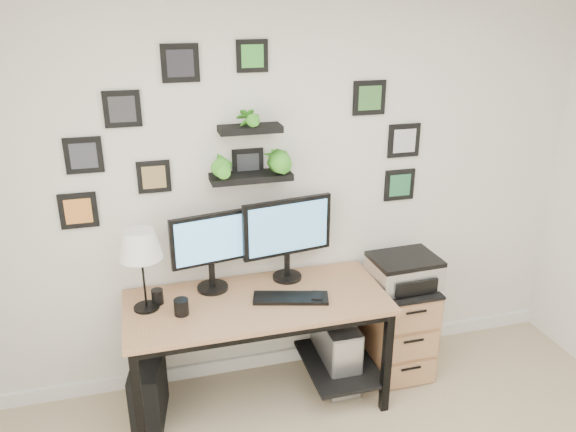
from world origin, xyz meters
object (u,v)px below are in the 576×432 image
object	(u,v)px
mug	(181,307)
file_cabinet	(395,326)
pc_tower_black	(149,391)
pc_tower_grey	(336,350)
monitor_left	(211,246)
desk	(262,314)
printer	(404,271)
monitor_right	(287,233)
table_lamp	(140,247)

from	to	relation	value
mug	file_cabinet	xyz separation A→B (m)	(1.46, 0.14, -0.46)
mug	pc_tower_black	world-z (taller)	mug
pc_tower_grey	pc_tower_black	bearing A→B (deg)	-177.73
monitor_left	pc_tower_grey	bearing A→B (deg)	-9.77
desk	file_cabinet	bearing A→B (deg)	3.46
desk	pc_tower_black	distance (m)	0.85
desk	pc_tower_grey	bearing A→B (deg)	3.42
monitor_left	pc_tower_black	world-z (taller)	monitor_left
mug	printer	size ratio (longest dim) A/B	0.22
pc_tower_grey	file_cabinet	size ratio (longest dim) A/B	0.72
monitor_left	file_cabinet	xyz separation A→B (m)	(1.24, -0.11, -0.71)
desk	printer	size ratio (longest dim) A/B	3.56
desk	monitor_right	size ratio (longest dim) A/B	2.69
mug	printer	distance (m)	1.49
table_lamp	pc_tower_grey	bearing A→B (deg)	-0.52
pc_tower_black	file_cabinet	bearing A→B (deg)	12.18
desk	file_cabinet	distance (m)	1.01
desk	monitor_left	bearing A→B (deg)	149.01
pc_tower_black	mug	bearing A→B (deg)	-5.66
printer	file_cabinet	bearing A→B (deg)	152.15
table_lamp	pc_tower_black	distance (m)	0.95
monitor_right	printer	world-z (taller)	monitor_right
table_lamp	printer	xyz separation A→B (m)	(1.68, 0.00, -0.38)
file_cabinet	desk	bearing A→B (deg)	-176.54
desk	table_lamp	size ratio (longest dim) A/B	3.18
table_lamp	pc_tower_grey	world-z (taller)	table_lamp
pc_tower_grey	mug	bearing A→B (deg)	-173.60
monitor_left	pc_tower_black	bearing A→B (deg)	-157.79
pc_tower_black	printer	bearing A→B (deg)	11.71
pc_tower_grey	file_cabinet	xyz separation A→B (m)	(0.45, 0.03, 0.10)
monitor_right	pc_tower_grey	xyz separation A→B (m)	(0.30, -0.15, -0.84)
table_lamp	pc_tower_black	size ratio (longest dim) A/B	1.24
table_lamp	desk	bearing A→B (deg)	-3.44
file_cabinet	pc_tower_grey	bearing A→B (deg)	-176.50
monitor_right	pc_tower_black	xyz separation A→B (m)	(-0.95, -0.20, -0.88)
pc_tower_black	monitor_left	bearing A→B (deg)	31.79
printer	desk	bearing A→B (deg)	-177.38
file_cabinet	table_lamp	bearing A→B (deg)	-179.43
desk	mug	world-z (taller)	mug
monitor_left	mug	world-z (taller)	monitor_left
pc_tower_black	monitor_right	bearing A→B (deg)	21.56
monitor_left	printer	xyz separation A→B (m)	(1.27, -0.12, -0.28)
table_lamp	file_cabinet	bearing A→B (deg)	0.57
mug	table_lamp	bearing A→B (deg)	147.54
mug	pc_tower_grey	xyz separation A→B (m)	(1.01, 0.11, -0.56)
file_cabinet	printer	world-z (taller)	printer
table_lamp	mug	xyz separation A→B (m)	(0.20, -0.12, -0.35)
file_cabinet	printer	xyz separation A→B (m)	(0.02, -0.01, 0.44)
table_lamp	file_cabinet	distance (m)	1.85
monitor_right	file_cabinet	size ratio (longest dim) A/B	0.89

